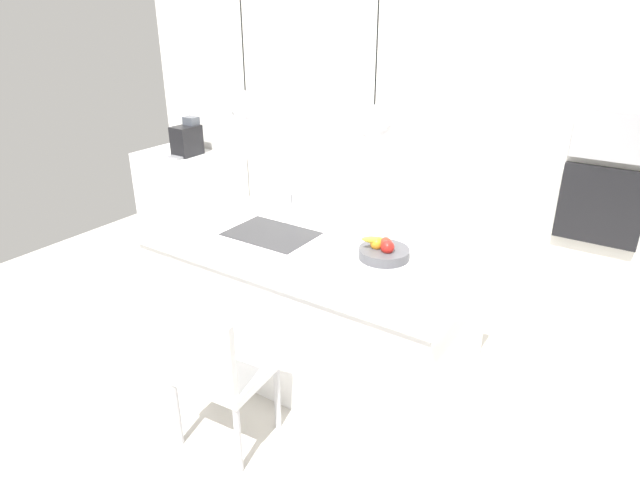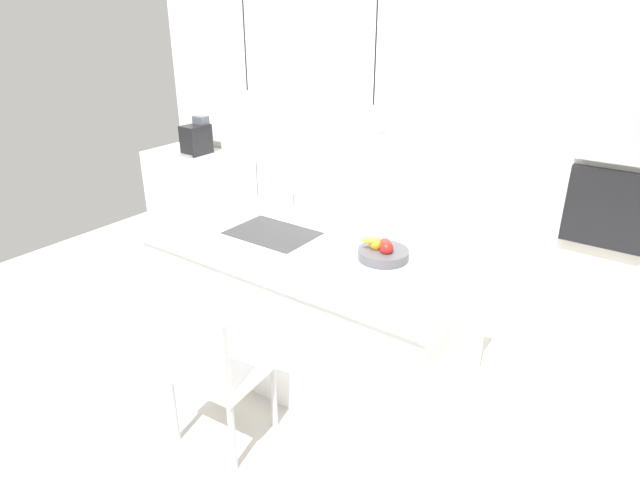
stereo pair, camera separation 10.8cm
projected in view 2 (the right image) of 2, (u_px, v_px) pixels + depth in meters
floor at (308, 360)px, 3.76m from camera, size 6.60×6.60×0.00m
back_wall at (427, 131)px, 4.47m from camera, size 6.00×0.10×2.60m
kitchen_island at (308, 304)px, 3.58m from camera, size 2.13×0.99×0.88m
sink_basin at (272, 234)px, 3.56m from camera, size 0.56×0.40×0.02m
faucet at (292, 204)px, 3.66m from camera, size 0.02×0.17×0.22m
fruit_bowl at (383, 252)px, 3.18m from camera, size 0.30×0.30×0.15m
side_counter at (200, 191)px, 5.83m from camera, size 1.10×0.60×0.82m
coffee_machine at (196, 139)px, 5.59m from camera, size 0.20×0.35×0.38m
microwave at (625, 138)px, 3.59m from camera, size 0.54×0.08×0.34m
oven at (608, 209)px, 3.79m from camera, size 0.56×0.08×0.56m
chair_near at (213, 365)px, 2.88m from camera, size 0.51×0.47×0.90m
pendant_light_left at (248, 106)px, 3.32m from camera, size 0.19×0.19×0.79m
pendant_light_right at (373, 123)px, 2.85m from camera, size 0.19×0.19×0.79m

